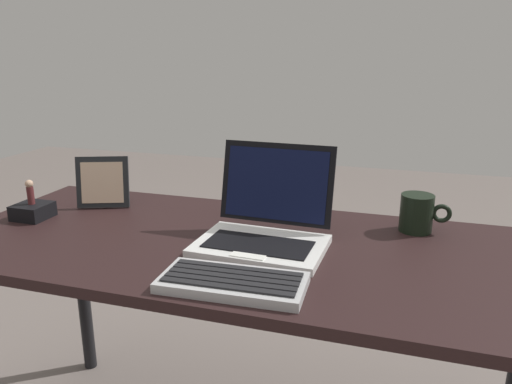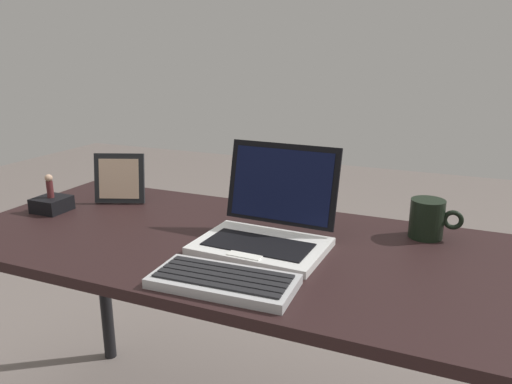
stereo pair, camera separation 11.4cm
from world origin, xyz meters
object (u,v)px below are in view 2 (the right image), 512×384
Objects in this scene: external_keyboard at (223,281)px; photo_frame at (119,179)px; figurine_stand at (53,204)px; laptop_front at (267,226)px; coffee_mug at (428,219)px; figurine at (50,185)px.

photo_frame is at bearing 145.40° from external_keyboard.
photo_frame is 1.73× the size of figurine_stand.
laptop_front is 1.04× the size of external_keyboard.
figurine_stand is (-0.70, 0.24, 0.01)m from external_keyboard.
coffee_mug is at bearing 11.46° from figurine_stand.
laptop_front is at bearing 0.55° from figurine.
laptop_front reaches higher than photo_frame.
laptop_front is 2.41× the size of coffee_mug.
external_keyboard is 2.31× the size of coffee_mug.
laptop_front is at bearing -14.30° from photo_frame.
laptop_front is at bearing 90.29° from external_keyboard.
external_keyboard is 0.74m from figurine_stand.
figurine_stand is 1.08m from coffee_mug.
coffee_mug is at bearing 4.02° from photo_frame.
coffee_mug is (0.36, 0.45, 0.04)m from external_keyboard.
figurine is at bearing -90.00° from figurine_stand.
figurine reaches higher than coffee_mug.
photo_frame is at bearing 165.70° from laptop_front.
figurine_stand is (-0.70, -0.01, -0.03)m from laptop_front.
coffee_mug is (1.06, 0.21, -0.03)m from figurine.
photo_frame is at bearing -175.98° from coffee_mug.
laptop_front is 3.41× the size of figurine_stand.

